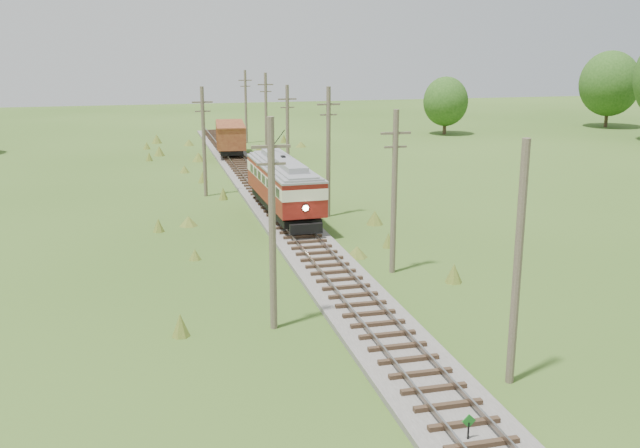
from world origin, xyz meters
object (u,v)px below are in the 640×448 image
object	(u,v)px
streetcar	(283,182)
gravel_pile	(272,166)
switch_marker	(468,427)
gondola	(230,136)

from	to	relation	value
streetcar	gravel_pile	xyz separation A→B (m)	(2.58, 18.70, -2.08)
switch_marker	streetcar	distance (m)	29.43
gondola	gravel_pile	world-z (taller)	gondola
switch_marker	gondola	size ratio (longest dim) A/B	0.12
switch_marker	gondola	xyz separation A→B (m)	(0.20, 58.32, 1.54)
switch_marker	gravel_pile	xyz separation A→B (m)	(2.78, 48.05, -0.07)
switch_marker	gravel_pile	size ratio (longest dim) A/B	0.31
switch_marker	gravel_pile	bearing A→B (deg)	86.69
gravel_pile	gondola	bearing A→B (deg)	104.12
switch_marker	streetcar	world-z (taller)	streetcar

